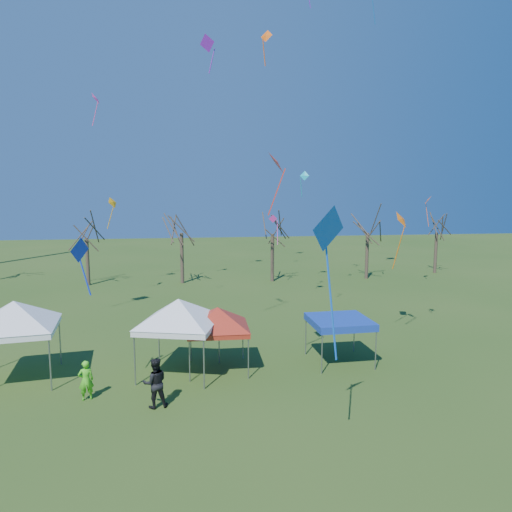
# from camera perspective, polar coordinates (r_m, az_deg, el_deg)

# --- Properties ---
(ground) EXTENTS (140.00, 140.00, 0.00)m
(ground) POSITION_cam_1_polar(r_m,az_deg,el_deg) (19.54, -2.57, -16.81)
(ground) COLOR #2E4E19
(ground) RESTS_ON ground
(tree_1) EXTENTS (3.42, 3.42, 7.54)m
(tree_1) POSITION_cam_1_polar(r_m,az_deg,el_deg) (43.34, -20.53, 4.12)
(tree_1) COLOR #3D2D21
(tree_1) RESTS_ON ground
(tree_2) EXTENTS (3.71, 3.71, 8.18)m
(tree_2) POSITION_cam_1_polar(r_m,az_deg,el_deg) (42.11, -9.35, 5.09)
(tree_2) COLOR #3D2D21
(tree_2) RESTS_ON ground
(tree_3) EXTENTS (3.59, 3.59, 7.91)m
(tree_3) POSITION_cam_1_polar(r_m,az_deg,el_deg) (42.52, 2.08, 4.92)
(tree_3) COLOR #3D2D21
(tree_3) RESTS_ON ground
(tree_4) EXTENTS (3.58, 3.58, 7.89)m
(tree_4) POSITION_cam_1_polar(r_m,az_deg,el_deg) (45.14, 13.85, 4.84)
(tree_4) COLOR #3D2D21
(tree_4) RESTS_ON ground
(tree_5) EXTENTS (3.39, 3.39, 7.46)m
(tree_5) POSITION_cam_1_polar(r_m,az_deg,el_deg) (50.72, 21.74, 4.43)
(tree_5) COLOR #3D2D21
(tree_5) RESTS_ON ground
(tent_white_west) EXTENTS (4.64, 4.64, 4.13)m
(tent_white_west) POSITION_cam_1_polar(r_m,az_deg,el_deg) (22.30, -28.03, -5.59)
(tent_white_west) COLOR gray
(tent_white_west) RESTS_ON ground
(tent_white_mid) EXTENTS (4.39, 4.39, 4.02)m
(tent_white_mid) POSITION_cam_1_polar(r_m,az_deg,el_deg) (20.78, -9.67, -5.94)
(tent_white_mid) COLOR gray
(tent_white_mid) RESTS_ON ground
(tent_red) EXTENTS (3.89, 3.89, 3.43)m
(tent_red) POSITION_cam_1_polar(r_m,az_deg,el_deg) (21.18, -4.82, -6.92)
(tent_red) COLOR gray
(tent_red) RESTS_ON ground
(tent_blue) EXTENTS (2.85, 2.85, 2.19)m
(tent_blue) POSITION_cam_1_polar(r_m,az_deg,el_deg) (22.56, 10.41, -8.11)
(tent_blue) COLOR gray
(tent_blue) RESTS_ON ground
(person_dark) EXTENTS (1.05, 0.88, 1.94)m
(person_dark) POSITION_cam_1_polar(r_m,az_deg,el_deg) (18.46, -12.51, -15.22)
(person_dark) COLOR black
(person_dark) RESTS_ON ground
(person_green) EXTENTS (0.68, 0.55, 1.61)m
(person_green) POSITION_cam_1_polar(r_m,az_deg,el_deg) (19.88, -20.49, -14.34)
(person_green) COLOR #50D722
(person_green) RESTS_ON ground
(kite_5) EXTENTS (1.46, 1.21, 4.68)m
(kite_5) POSITION_cam_1_polar(r_m,az_deg,el_deg) (13.43, 8.88, 3.23)
(kite_5) COLOR blue
(kite_5) RESTS_ON ground
(kite_11) EXTENTS (1.23, 1.12, 2.57)m
(kite_11) POSITION_cam_1_polar(r_m,az_deg,el_deg) (32.95, -6.07, 24.92)
(kite_11) COLOR purple
(kite_11) RESTS_ON ground
(kite_22) EXTENTS (0.87, 0.84, 2.69)m
(kite_22) POSITION_cam_1_polar(r_m,az_deg,el_deg) (40.72, 2.19, 4.53)
(kite_22) COLOR #E332A5
(kite_22) RESTS_ON ground
(kite_18) EXTENTS (0.77, 0.71, 1.95)m
(kite_18) POSITION_cam_1_polar(r_m,az_deg,el_deg) (28.40, 1.28, 25.72)
(kite_18) COLOR #FF5C0D
(kite_18) RESTS_ON ground
(kite_27) EXTENTS (0.88, 1.18, 2.59)m
(kite_27) POSITION_cam_1_polar(r_m,az_deg,el_deg) (18.80, 2.60, 11.55)
(kite_27) COLOR red
(kite_27) RESTS_ON ground
(kite_12) EXTENTS (0.89, 1.02, 2.66)m
(kite_12) POSITION_cam_1_polar(r_m,az_deg,el_deg) (41.99, 20.68, 6.48)
(kite_12) COLOR #FF500D
(kite_12) RESTS_ON ground
(kite_17) EXTENTS (1.24, 1.24, 3.29)m
(kite_17) POSITION_cam_1_polar(r_m,az_deg,el_deg) (26.80, 17.75, 4.28)
(kite_17) COLOR orange
(kite_17) RESTS_ON ground
(kite_2) EXTENTS (0.89, 1.22, 2.71)m
(kite_2) POSITION_cam_1_polar(r_m,az_deg,el_deg) (40.55, -19.39, 18.08)
(kite_2) COLOR #FF388D
(kite_2) RESTS_ON ground
(kite_1) EXTENTS (0.72, 1.01, 2.32)m
(kite_1) POSITION_cam_1_polar(r_m,az_deg,el_deg) (18.73, -21.25, 0.63)
(kite_1) COLOR #1333CB
(kite_1) RESTS_ON ground
(kite_19) EXTENTS (0.83, 0.71, 2.30)m
(kite_19) POSITION_cam_1_polar(r_m,az_deg,el_deg) (40.55, 6.06, 9.88)
(kite_19) COLOR #0EB9D4
(kite_19) RESTS_ON ground
(kite_13) EXTENTS (0.96, 1.12, 2.50)m
(kite_13) POSITION_cam_1_polar(r_m,az_deg,el_deg) (37.27, -17.49, 6.35)
(kite_13) COLOR orange
(kite_13) RESTS_ON ground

